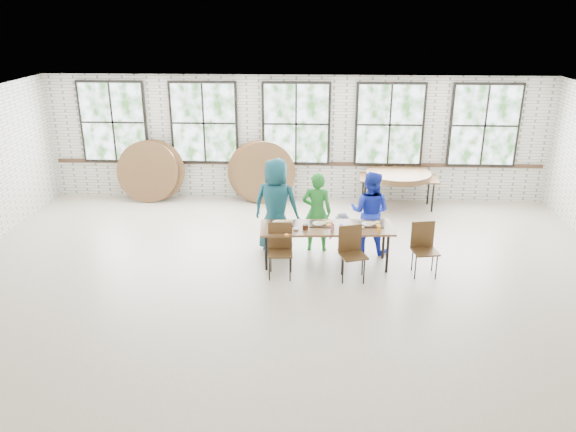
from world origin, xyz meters
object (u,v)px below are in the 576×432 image
Objects in this scene: chair_near_right at (352,248)px; storage_table at (398,180)px; dining_table at (327,229)px; chair_near_left at (280,245)px.

chair_near_right reaches higher than storage_table.
chair_near_left is (-0.82, -0.46, -0.13)m from dining_table.
chair_near_left is 0.52× the size of storage_table.
chair_near_right is at bearing -5.90° from chair_near_left.
chair_near_right is at bearing -106.93° from storage_table.
storage_table is at bearing 58.16° from dining_table.
chair_near_left is 1.00× the size of chair_near_right.
dining_table is at bearing 25.86° from chair_near_left.
dining_table is at bearing -115.93° from storage_table.
storage_table is (1.30, 3.73, 0.13)m from chair_near_right.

